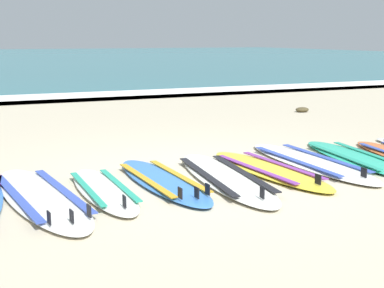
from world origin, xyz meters
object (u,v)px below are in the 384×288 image
at_px(surfboard_2, 40,196).
at_px(surfboard_6, 268,170).
at_px(surfboard_7, 310,162).
at_px(surfboard_4, 162,180).
at_px(surfboard_3, 103,190).
at_px(surfboard_5, 225,177).
at_px(surfboard_8, 355,158).

relative_size(surfboard_2, surfboard_6, 1.14).
bearing_deg(surfboard_2, surfboard_7, 3.59).
distance_m(surfboard_4, surfboard_7, 2.06).
xyz_separation_m(surfboard_2, surfboard_4, (1.34, 0.09, 0.00)).
distance_m(surfboard_2, surfboard_3, 0.64).
height_order(surfboard_4, surfboard_5, same).
bearing_deg(surfboard_6, surfboard_7, 12.28).
bearing_deg(surfboard_2, surfboard_5, -1.02).
bearing_deg(surfboard_8, surfboard_3, -176.94).
xyz_separation_m(surfboard_6, surfboard_8, (1.41, 0.12, -0.00)).
bearing_deg(surfboard_3, surfboard_6, 1.93).
height_order(surfboard_2, surfboard_5, same).
bearing_deg(surfboard_8, surfboard_2, -177.55).
bearing_deg(surfboard_8, surfboard_5, -174.09).
bearing_deg(surfboard_3, surfboard_7, 4.62).
height_order(surfboard_2, surfboard_4, same).
xyz_separation_m(surfboard_3, surfboard_8, (3.46, 0.19, -0.00)).
bearing_deg(surfboard_5, surfboard_2, 178.98).
xyz_separation_m(surfboard_3, surfboard_7, (2.75, 0.22, -0.00)).
relative_size(surfboard_5, surfboard_6, 1.11).
xyz_separation_m(surfboard_4, surfboard_6, (1.35, -0.03, -0.00)).
relative_size(surfboard_2, surfboard_4, 1.18).
xyz_separation_m(surfboard_6, surfboard_7, (0.71, 0.15, -0.00)).
relative_size(surfboard_3, surfboard_5, 0.76).
height_order(surfboard_5, surfboard_8, same).
distance_m(surfboard_2, surfboard_5, 2.05).
bearing_deg(surfboard_4, surfboard_5, -10.27).
distance_m(surfboard_2, surfboard_4, 1.34).
height_order(surfboard_4, surfboard_6, same).
xyz_separation_m(surfboard_2, surfboard_3, (0.64, -0.01, -0.00)).
xyz_separation_m(surfboard_5, surfboard_8, (2.05, 0.21, 0.00)).
relative_size(surfboard_5, surfboard_7, 1.00).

